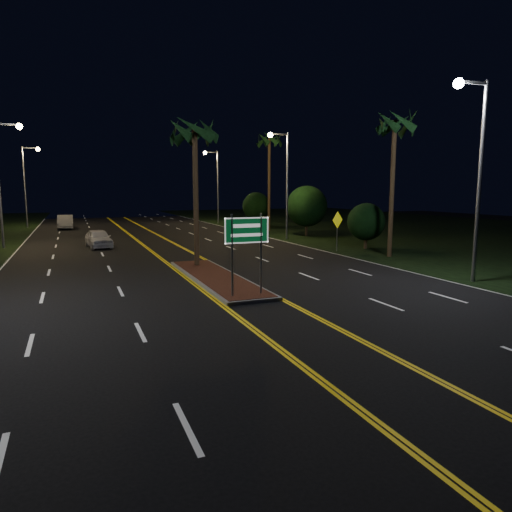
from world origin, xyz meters
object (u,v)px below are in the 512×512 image
palm_median (195,132)px  car_near (99,237)px  median_island (216,278)px  streetlight_right_mid (283,173)px  car_far (65,221)px  warning_sign (337,225)px  streetlight_left_far (28,177)px  shrub_far (256,206)px  streetlight_right_far (215,178)px  shrub_near (366,222)px  streetlight_right_near (475,158)px  streetlight_left_mid (4,170)px  palm_right_far (269,141)px  shrub_mid (307,206)px  highway_sign (247,238)px  palm_right_near (395,125)px

palm_median → car_near: bearing=111.3°
median_island → streetlight_right_mid: size_ratio=1.14×
car_far → warning_sign: size_ratio=1.91×
streetlight_left_far → shrub_far: streetlight_left_far is taller
streetlight_right_far → shrub_near: size_ratio=2.73×
car_far → streetlight_right_near: bearing=-65.3°
streetlight_left_mid → shrub_far: (24.41, 12.00, -3.32)m
shrub_near → car_near: 19.73m
streetlight_right_near → streetlight_right_mid: same height
streetlight_left_mid → palm_right_far: size_ratio=0.87×
car_near → shrub_mid: bearing=-0.5°
streetlight_right_near → shrub_mid: streetlight_right_near is taller
palm_right_far → streetlight_right_mid: bearing=-105.3°
streetlight_right_far → shrub_mid: 18.55m
streetlight_right_near → warning_sign: streetlight_right_near is taller
highway_sign → streetlight_right_far: (10.61, 39.20, 3.25)m
car_near → shrub_far: bearing=30.7°
palm_right_far → median_island: bearing=-119.1°
streetlight_left_far → palm_right_far: size_ratio=0.87×
highway_sign → warning_sign: bearing=44.9°
streetlight_right_far → shrub_near: bearing=-84.1°
streetlight_left_far → car_far: bearing=-44.3°
palm_median → median_island: bearing=-90.0°
palm_right_far → car_near: (-17.29, -8.00, -8.36)m
streetlight_right_far → warning_sign: size_ratio=3.27×
streetlight_left_mid → palm_right_far: (23.41, 6.00, 3.49)m
highway_sign → palm_right_near: size_ratio=0.34×
streetlight_right_far → car_far: 18.28m
streetlight_right_mid → streetlight_right_near: bearing=-90.0°
palm_right_near → warning_sign: 7.51m
shrub_near → streetlight_right_mid: bearing=109.8°
warning_sign → shrub_mid: bearing=49.6°
warning_sign → car_near: bearing=127.7°
streetlight_left_far → shrub_near: 38.67m
streetlight_right_near → streetlight_right_mid: 20.00m
streetlight_left_mid → streetlight_right_far: (21.23, 18.00, 0.00)m
median_island → palm_median: (0.00, 3.50, 7.19)m
streetlight_right_mid → palm_median: (-10.61, -11.50, 1.62)m
palm_right_near → streetlight_left_far: bearing=124.2°
median_island → streetlight_right_far: size_ratio=1.14×
shrub_mid → car_far: 26.70m
streetlight_right_near → shrub_far: size_ratio=2.27×
streetlight_left_far → streetlight_left_mid: bearing=-90.0°
streetlight_left_far → palm_right_far: palm_right_far is taller
shrub_near → car_near: bearing=156.0°
median_island → highway_sign: bearing=-90.0°
streetlight_left_far → streetlight_right_far: bearing=-5.4°
shrub_far → shrub_near: bearing=-90.8°
median_island → streetlight_right_mid: streetlight_right_mid is taller
car_near → warning_sign: bearing=-35.6°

